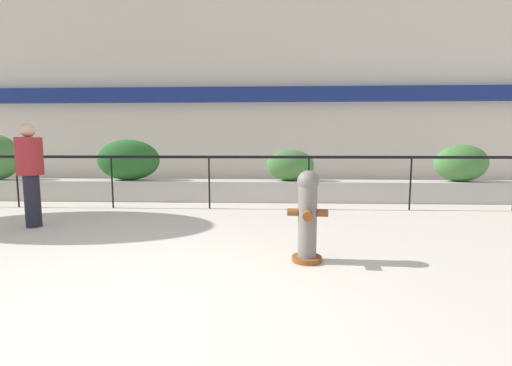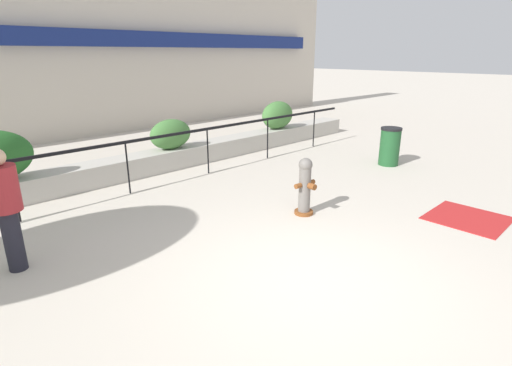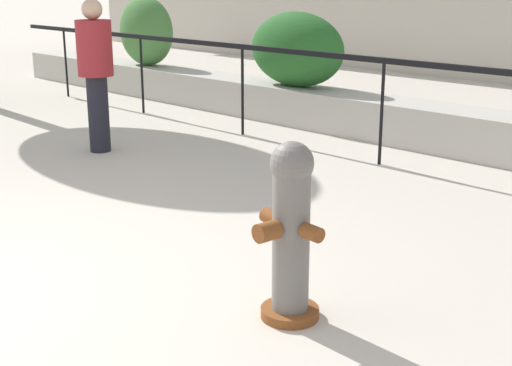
% 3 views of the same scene
% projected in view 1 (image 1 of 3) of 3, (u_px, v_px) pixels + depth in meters
% --- Properties ---
extents(ground_plane, '(120.00, 120.00, 0.00)m').
position_uv_depth(ground_plane, '(96.00, 326.00, 2.59)').
color(ground_plane, beige).
extents(building_facade, '(30.00, 1.36, 8.00)m').
position_uv_depth(building_facade, '(238.00, 81.00, 14.06)').
color(building_facade, beige).
rests_on(building_facade, ground).
extents(planter_wall_low, '(18.00, 0.70, 0.50)m').
position_uv_depth(planter_wall_low, '(217.00, 190.00, 8.52)').
color(planter_wall_low, '#B7B2A8').
rests_on(planter_wall_low, ground).
extents(fence_railing_segment, '(15.00, 0.05, 1.15)m').
position_uv_depth(fence_railing_segment, '(209.00, 162.00, 7.35)').
color(fence_railing_segment, black).
rests_on(fence_railing_segment, ground).
extents(hedge_bush_1, '(1.58, 0.70, 1.01)m').
position_uv_depth(hedge_bush_1, '(128.00, 160.00, 8.53)').
color(hedge_bush_1, '#235B23').
rests_on(hedge_bush_1, planter_wall_low).
extents(hedge_bush_2, '(1.16, 0.62, 0.77)m').
position_uv_depth(hedge_bush_2, '(290.00, 165.00, 8.38)').
color(hedge_bush_2, '#427538').
rests_on(hedge_bush_2, planter_wall_low).
extents(hedge_bush_3, '(1.26, 0.70, 0.89)m').
position_uv_depth(hedge_bush_3, '(461.00, 163.00, 8.21)').
color(hedge_bush_3, '#427538').
rests_on(hedge_bush_3, planter_wall_low).
extents(fire_hydrant, '(0.48, 0.45, 1.08)m').
position_uv_depth(fire_hydrant, '(308.00, 216.00, 3.99)').
color(fire_hydrant, brown).
rests_on(fire_hydrant, ground).
extents(pedestrian, '(0.53, 0.53, 1.73)m').
position_uv_depth(pedestrian, '(30.00, 168.00, 5.66)').
color(pedestrian, black).
rests_on(pedestrian, ground).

